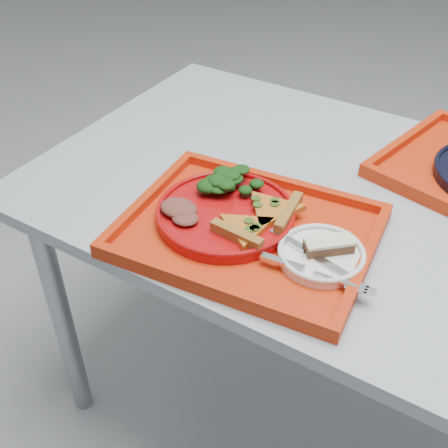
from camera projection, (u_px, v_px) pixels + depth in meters
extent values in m
plane|color=#97999F|center=(360.00, 435.00, 1.54)|extent=(10.00, 10.00, 0.00)
cube|color=#979FAA|center=(418.00, 228.00, 1.08)|extent=(1.60, 0.80, 0.03)
cylinder|color=gray|center=(62.00, 318.00, 1.40)|extent=(0.05, 0.05, 0.72)
cylinder|color=gray|center=(203.00, 192.00, 1.82)|extent=(0.05, 0.05, 0.72)
cube|color=red|center=(248.00, 234.00, 1.04)|extent=(0.48, 0.39, 0.01)
cylinder|color=#AA0B0C|center=(225.00, 215.00, 1.06)|extent=(0.26, 0.26, 0.02)
cylinder|color=white|center=(321.00, 256.00, 0.97)|extent=(0.15, 0.15, 0.01)
ellipsoid|color=black|center=(233.00, 180.00, 1.09)|extent=(0.10, 0.09, 0.05)
ellipsoid|color=brown|center=(179.00, 208.00, 1.04)|extent=(0.07, 0.06, 0.02)
cube|color=#462517|center=(329.00, 246.00, 0.96)|extent=(0.08, 0.08, 0.02)
cube|color=beige|center=(330.00, 241.00, 0.96)|extent=(0.08, 0.08, 0.01)
cube|color=silver|center=(312.00, 254.00, 0.96)|extent=(0.18, 0.06, 0.01)
cube|color=silver|center=(313.00, 272.00, 0.92)|extent=(0.19, 0.04, 0.01)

